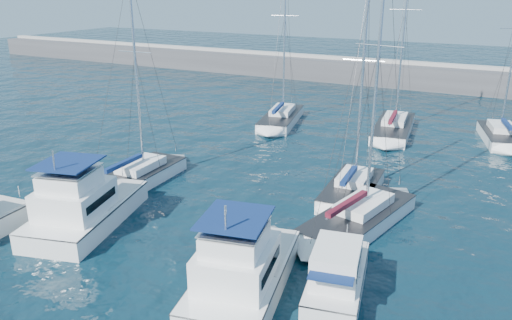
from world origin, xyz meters
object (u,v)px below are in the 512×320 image
at_px(motor_yacht_stbd_outer, 337,278).
at_px(sailboat_back_c, 501,136).
at_px(sailboat_mid_a, 138,176).
at_px(sailboat_mid_d, 359,218).
at_px(motor_yacht_port_inner, 83,208).
at_px(sailboat_mid_c, 352,189).
at_px(sailboat_back_a, 281,118).
at_px(motor_yacht_stbd_inner, 241,273).
at_px(sailboat_back_b, 394,127).

xyz_separation_m(motor_yacht_stbd_outer, sailboat_back_c, (5.43, 29.53, -0.40)).
bearing_deg(sailboat_mid_a, sailboat_mid_d, 0.75).
distance_m(motor_yacht_port_inner, sailboat_back_c, 36.23).
xyz_separation_m(sailboat_mid_c, sailboat_mid_d, (1.63, -3.96, 0.00)).
distance_m(motor_yacht_stbd_outer, sailboat_mid_c, 11.61).
distance_m(motor_yacht_stbd_outer, sailboat_back_a, 30.05).
bearing_deg(motor_yacht_stbd_inner, sailboat_back_c, 61.68).
height_order(motor_yacht_port_inner, sailboat_mid_a, sailboat_mid_a).
bearing_deg(sailboat_back_a, motor_yacht_stbd_outer, -72.90).
relative_size(sailboat_mid_d, sailboat_back_b, 0.91).
relative_size(sailboat_back_a, sailboat_back_c, 1.07).
bearing_deg(sailboat_back_c, sailboat_back_a, 175.71).
distance_m(motor_yacht_stbd_outer, sailboat_back_b, 28.09).
distance_m(motor_yacht_port_inner, motor_yacht_stbd_outer, 15.36).
bearing_deg(sailboat_mid_d, motor_yacht_port_inner, -139.83).
bearing_deg(sailboat_back_a, sailboat_mid_a, -108.78).
relative_size(motor_yacht_stbd_inner, motor_yacht_stbd_outer, 1.38).
xyz_separation_m(sailboat_back_a, sailboat_back_c, (20.25, 3.39, 0.01)).
distance_m(motor_yacht_port_inner, sailboat_mid_d, 16.08).
height_order(motor_yacht_stbd_outer, sailboat_mid_c, sailboat_mid_c).
distance_m(sailboat_back_b, sailboat_back_c, 9.41).
distance_m(motor_yacht_stbd_inner, sailboat_mid_c, 13.17).
relative_size(motor_yacht_stbd_inner, sailboat_mid_d, 0.53).
bearing_deg(sailboat_back_b, sailboat_mid_d, -88.91).
xyz_separation_m(motor_yacht_stbd_outer, sailboat_back_a, (-14.82, 26.14, -0.41)).
xyz_separation_m(motor_yacht_stbd_inner, sailboat_mid_a, (-13.12, 8.37, -0.61)).
bearing_deg(motor_yacht_stbd_outer, motor_yacht_stbd_inner, -165.55).
height_order(motor_yacht_stbd_inner, sailboat_back_b, sailboat_back_b).
bearing_deg(sailboat_back_b, motor_yacht_stbd_outer, -88.58).
distance_m(sailboat_mid_c, sailboat_back_a, 19.15).
bearing_deg(sailboat_back_a, motor_yacht_port_inner, -103.62).
bearing_deg(sailboat_back_a, sailboat_back_c, -2.95).
xyz_separation_m(motor_yacht_port_inner, motor_yacht_stbd_outer, (15.35, 0.15, -0.19)).
xyz_separation_m(sailboat_mid_a, sailboat_back_a, (2.17, 19.60, 0.02)).
bearing_deg(sailboat_back_a, sailboat_mid_c, -63.37).
relative_size(motor_yacht_port_inner, motor_yacht_stbd_inner, 1.04).
height_order(sailboat_mid_a, sailboat_back_a, sailboat_back_a).
height_order(motor_yacht_port_inner, sailboat_back_a, sailboat_back_a).
relative_size(sailboat_mid_d, sailboat_back_c, 1.05).
bearing_deg(sailboat_mid_d, motor_yacht_stbd_inner, -94.22).
bearing_deg(sailboat_mid_d, sailboat_back_a, 138.58).
distance_m(sailboat_mid_d, sailboat_back_b, 20.69).
bearing_deg(sailboat_back_b, sailboat_mid_a, -128.15).
relative_size(sailboat_mid_a, sailboat_mid_c, 1.02).
height_order(motor_yacht_stbd_inner, sailboat_mid_a, sailboat_mid_a).
height_order(sailboat_mid_a, sailboat_mid_d, sailboat_mid_d).
bearing_deg(sailboat_mid_a, motor_yacht_stbd_inner, -34.58).
bearing_deg(sailboat_mid_d, motor_yacht_stbd_outer, -68.74).
bearing_deg(sailboat_mid_c, sailboat_back_b, 90.22).
height_order(motor_yacht_stbd_outer, sailboat_mid_a, sailboat_mid_a).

